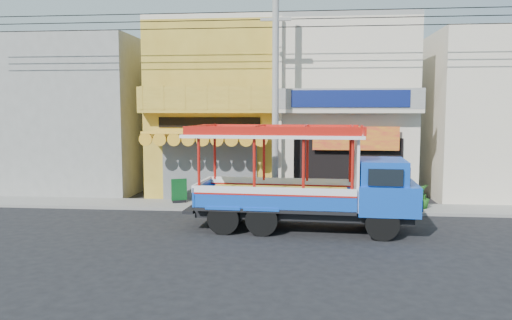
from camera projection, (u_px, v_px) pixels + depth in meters
The scene contains 13 objects.
ground at pixel (299, 232), 16.78m from camera, with size 90.00×90.00×0.00m, color black.
sidewalk at pixel (300, 207), 20.73m from camera, with size 30.00×2.00×0.12m, color slate.
shophouse_left at pixel (221, 110), 24.65m from camera, with size 6.00×7.50×8.24m.
shophouse_right at pixel (343, 110), 24.06m from camera, with size 6.00×6.75×8.24m.
party_pilaster at pixel (278, 112), 21.28m from camera, with size 0.35×0.30×8.00m, color beige.
filler_building_left at pixel (85, 116), 25.41m from camera, with size 6.00×6.00×7.60m, color gray.
filler_building_right at pixel (494, 116), 23.43m from camera, with size 6.00×6.00×7.60m, color beige.
utility_pole at pixel (279, 86), 19.63m from camera, with size 28.00×0.26×9.00m.
songthaew_truck at pixel (319, 180), 16.80m from camera, with size 7.76×2.92×3.56m.
green_sign at pixel (179, 193), 21.43m from camera, with size 0.64×0.51×1.03m.
potted_plant_a at pixel (331, 195), 20.33m from camera, with size 0.90×0.78×1.00m, color #1D5618.
potted_plant_b at pixel (379, 195), 20.15m from camera, with size 0.60×0.48×1.09m, color #1D5618.
potted_plant_c at pixel (422, 196), 20.15m from camera, with size 0.55×0.55×0.98m, color #1D5618.
Camera 1 is at (0.21, -16.52, 4.08)m, focal length 35.00 mm.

